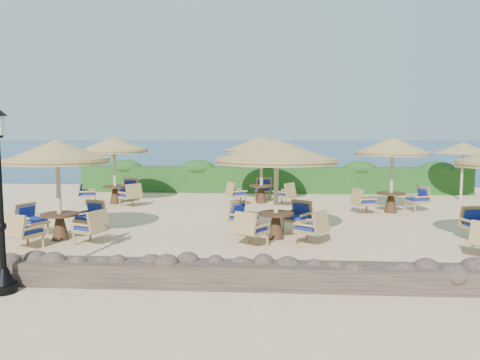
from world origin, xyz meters
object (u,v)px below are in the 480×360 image
(extra_parasol, at_px, (463,148))
(cafe_set_4, at_px, (262,154))
(cafe_set_1, at_px, (276,167))
(cafe_set_5, at_px, (392,157))
(cafe_set_0, at_px, (58,172))
(lamp_post, at_px, (0,207))
(cafe_set_3, at_px, (114,156))

(extra_parasol, height_order, cafe_set_4, cafe_set_4)
(cafe_set_1, distance_m, cafe_set_5, 5.96)
(cafe_set_0, bearing_deg, lamp_post, -78.33)
(lamp_post, height_order, cafe_set_1, lamp_post)
(cafe_set_0, relative_size, cafe_set_1, 0.88)
(cafe_set_1, bearing_deg, extra_parasol, 44.01)
(cafe_set_0, xyz_separation_m, cafe_set_3, (-0.60, 6.18, 0.08))
(cafe_set_1, relative_size, cafe_set_4, 1.10)
(lamp_post, height_order, cafe_set_3, lamp_post)
(lamp_post, bearing_deg, cafe_set_1, 42.94)
(cafe_set_0, distance_m, cafe_set_5, 10.93)
(extra_parasol, bearing_deg, cafe_set_0, -149.28)
(lamp_post, height_order, cafe_set_4, lamp_post)
(cafe_set_4, distance_m, cafe_set_5, 5.01)
(extra_parasol, bearing_deg, lamp_post, -136.40)
(lamp_post, relative_size, cafe_set_0, 1.16)
(lamp_post, relative_size, cafe_set_5, 1.15)
(cafe_set_3, relative_size, cafe_set_4, 0.94)
(cafe_set_0, distance_m, cafe_set_3, 6.21)
(lamp_post, distance_m, cafe_set_5, 12.61)
(lamp_post, xyz_separation_m, cafe_set_0, (-0.83, 4.02, 0.25))
(cafe_set_0, distance_m, cafe_set_4, 8.53)
(cafe_set_1, xyz_separation_m, cafe_set_5, (4.09, 4.33, 0.05))
(extra_parasol, distance_m, cafe_set_0, 15.63)
(cafe_set_1, distance_m, cafe_set_3, 8.48)
(cafe_set_1, xyz_separation_m, cafe_set_4, (-0.53, 6.26, 0.02))
(lamp_post, height_order, cafe_set_5, lamp_post)
(cafe_set_0, bearing_deg, cafe_set_5, 26.31)
(extra_parasol, distance_m, cafe_set_3, 14.15)
(lamp_post, xyz_separation_m, cafe_set_4, (4.35, 10.80, 0.39))
(lamp_post, xyz_separation_m, cafe_set_5, (8.96, 8.86, 0.42))
(extra_parasol, xyz_separation_m, cafe_set_4, (-8.25, -1.20, -0.22))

